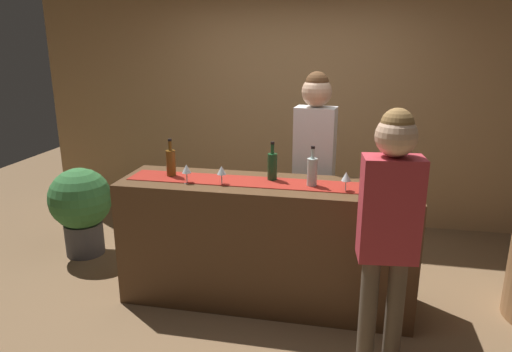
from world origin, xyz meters
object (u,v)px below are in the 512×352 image
object	(u,v)px
wine_glass_far_end	(187,169)
bartender	(315,151)
wine_bottle_clear	(312,171)
wine_glass_near_customer	(346,177)
potted_plant_tall	(81,205)
customer_sipping	(389,219)
wine_bottle_amber	(171,162)
wine_bottle_green	(272,166)
wine_glass_mid_counter	(222,171)

from	to	relation	value
wine_glass_far_end	bartender	bearing A→B (deg)	37.77
wine_bottle_clear	wine_glass_near_customer	xyz separation A→B (m)	(0.25, -0.08, -0.01)
wine_glass_near_customer	potted_plant_tall	size ratio (longest dim) A/B	0.17
customer_sipping	wine_glass_near_customer	bearing A→B (deg)	107.17
wine_bottle_clear	customer_sipping	bearing A→B (deg)	-53.24
wine_bottle_clear	bartender	size ratio (longest dim) A/B	0.17
wine_bottle_amber	wine_glass_near_customer	world-z (taller)	wine_bottle_amber
wine_glass_near_customer	wine_glass_far_end	size ratio (longest dim) A/B	1.00
bartender	potted_plant_tall	bearing A→B (deg)	8.86
wine_bottle_clear	potted_plant_tall	xyz separation A→B (m)	(-2.24, 0.49, -0.60)
wine_bottle_clear	customer_sipping	world-z (taller)	customer_sipping
wine_bottle_amber	customer_sipping	xyz separation A→B (m)	(1.62, -0.71, -0.07)
bartender	customer_sipping	bearing A→B (deg)	119.28
wine_bottle_clear	wine_glass_far_end	distance (m)	0.94
wine_glass_far_end	customer_sipping	size ratio (longest dim) A/B	0.09
wine_bottle_green	bartender	size ratio (longest dim) A/B	0.17
bartender	customer_sipping	xyz separation A→B (m)	(0.54, -1.27, -0.08)
wine_glass_far_end	potted_plant_tall	bearing A→B (deg)	155.52
wine_bottle_amber	potted_plant_tall	xyz separation A→B (m)	(-1.13, 0.45, -0.60)
wine_bottle_amber	bartender	size ratio (longest dim) A/B	0.17
wine_bottle_green	wine_glass_far_end	size ratio (longest dim) A/B	2.10
wine_glass_near_customer	bartender	size ratio (longest dim) A/B	0.08
potted_plant_tall	wine_glass_near_customer	bearing A→B (deg)	-12.75
wine_glass_far_end	wine_bottle_clear	bearing A→B (deg)	6.68
wine_bottle_green	customer_sipping	distance (m)	1.13
wine_bottle_green	wine_bottle_amber	size ratio (longest dim) A/B	1.00
wine_glass_near_customer	bartender	xyz separation A→B (m)	(-0.28, 0.66, 0.02)
wine_glass_far_end	bartender	world-z (taller)	bartender
wine_bottle_green	wine_glass_mid_counter	distance (m)	0.40
wine_bottle_clear	potted_plant_tall	size ratio (longest dim) A/B	0.35
wine_bottle_green	customer_sipping	bearing A→B (deg)	-43.10
wine_bottle_clear	customer_sipping	size ratio (longest dim) A/B	0.18
wine_glass_mid_counter	customer_sipping	xyz separation A→B (m)	(1.17, -0.58, -0.06)
wine_glass_far_end	customer_sipping	bearing A→B (deg)	-21.62
wine_glass_near_customer	wine_glass_mid_counter	distance (m)	0.91
wine_bottle_amber	wine_glass_far_end	xyz separation A→B (m)	(0.18, -0.14, -0.01)
wine_bottle_green	customer_sipping	size ratio (longest dim) A/B	0.18
wine_bottle_amber	wine_glass_mid_counter	world-z (taller)	wine_bottle_amber
wine_bottle_amber	wine_glass_near_customer	xyz separation A→B (m)	(1.36, -0.11, -0.01)
wine_bottle_clear	wine_glass_near_customer	size ratio (longest dim) A/B	2.10
wine_bottle_amber	wine_glass_near_customer	size ratio (longest dim) A/B	2.10
bartender	wine_glass_near_customer	bearing A→B (deg)	119.04
wine_bottle_clear	potted_plant_tall	bearing A→B (deg)	167.74
wine_glass_mid_counter	wine_glass_near_customer	bearing A→B (deg)	1.30
wine_bottle_green	potted_plant_tall	world-z (taller)	wine_bottle_green
customer_sipping	potted_plant_tall	world-z (taller)	customer_sipping
wine_bottle_green	wine_glass_far_end	bearing A→B (deg)	-162.43
wine_glass_far_end	potted_plant_tall	distance (m)	1.56
wine_bottle_clear	wine_bottle_amber	bearing A→B (deg)	178.24
wine_bottle_green	wine_bottle_amber	xyz separation A→B (m)	(-0.80, -0.05, 0.00)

